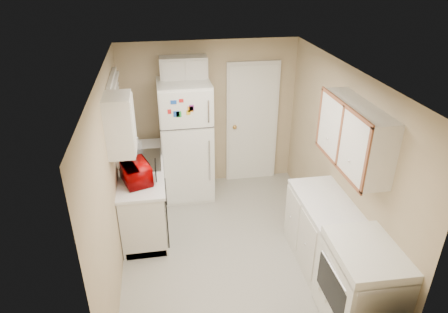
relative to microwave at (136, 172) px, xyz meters
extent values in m
plane|color=beige|center=(1.15, -0.46, -1.05)|extent=(3.80, 3.80, 0.00)
plane|color=white|center=(1.15, -0.46, 1.35)|extent=(3.80, 3.80, 0.00)
plane|color=tan|center=(-0.25, -0.46, 0.15)|extent=(3.80, 3.80, 0.00)
plane|color=tan|center=(2.55, -0.46, 0.15)|extent=(3.80, 3.80, 0.00)
plane|color=tan|center=(1.15, 1.44, 0.15)|extent=(2.80, 2.80, 0.00)
plane|color=tan|center=(1.15, -2.36, 0.15)|extent=(2.80, 2.80, 0.00)
cube|color=silver|center=(0.05, 0.44, -0.60)|extent=(0.60, 1.80, 0.90)
cube|color=black|center=(0.34, -0.16, -0.56)|extent=(0.03, 0.58, 0.72)
cube|color=gray|center=(0.05, 0.59, -0.19)|extent=(0.54, 0.74, 0.16)
imported|color=#9A0001|center=(0.00, 0.00, 0.00)|extent=(0.54, 0.40, 0.32)
imported|color=white|center=(0.00, 0.99, -0.05)|extent=(0.10, 0.11, 0.19)
cube|color=silver|center=(-0.21, 0.59, 0.55)|extent=(0.10, 0.98, 1.08)
cube|color=silver|center=(-0.10, -0.24, 0.75)|extent=(0.30, 0.45, 0.70)
cube|color=white|center=(0.73, 1.08, -0.11)|extent=(0.78, 0.76, 1.88)
cube|color=silver|center=(0.75, 1.29, 0.95)|extent=(0.70, 0.30, 0.40)
cube|color=white|center=(1.85, 1.40, -0.03)|extent=(0.86, 0.06, 2.08)
cube|color=silver|center=(2.25, -1.26, -0.60)|extent=(0.60, 2.00, 0.90)
cube|color=white|center=(2.27, -1.84, -0.54)|extent=(0.70, 0.86, 1.02)
cube|color=silver|center=(2.40, -0.96, 0.75)|extent=(0.30, 1.20, 0.70)
camera|label=1|loc=(0.37, -4.58, 2.48)|focal=32.00mm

